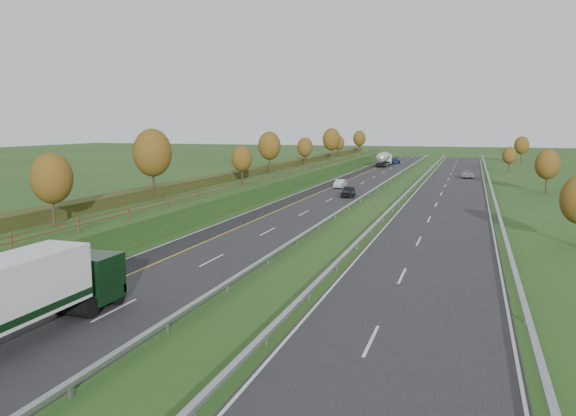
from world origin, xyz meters
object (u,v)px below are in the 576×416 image
Objects in this scene: car_dark_near at (348,191)px; car_silver_mid at (340,184)px; car_oncoming at (467,174)px; car_small_far at (395,161)px; road_tanker at (384,159)px.

car_silver_mid is (-3.66, 10.74, -0.12)m from car_dark_near.
car_oncoming is at bearing 58.60° from car_dark_near.
car_oncoming is at bearing 52.37° from car_silver_mid.
car_dark_near is 1.14× the size of car_silver_mid.
car_silver_mid is at bearing 50.82° from car_oncoming.
car_small_far is 40.00m from car_oncoming.
car_silver_mid is 60.05m from car_small_far.
car_small_far reaches higher than car_oncoming.
car_dark_near is 70.84m from car_small_far.
road_tanker is at bearing 86.66° from car_dark_near.
car_dark_near reaches higher than car_oncoming.
car_small_far reaches higher than car_silver_mid.
car_silver_mid is at bearing -89.34° from car_small_far.
car_silver_mid is (0.71, -51.39, -1.16)m from road_tanker.
road_tanker is 2.23× the size of car_small_far.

